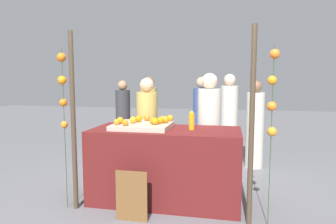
% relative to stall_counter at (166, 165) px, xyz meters
% --- Properties ---
extents(ground_plane, '(24.00, 24.00, 0.00)m').
position_rel_stall_counter_xyz_m(ground_plane, '(0.00, 0.00, -0.47)').
color(ground_plane, slate).
extents(stall_counter, '(1.87, 0.83, 0.93)m').
position_rel_stall_counter_xyz_m(stall_counter, '(0.00, 0.00, 0.00)').
color(stall_counter, '#5B1919').
rests_on(stall_counter, ground_plane).
extents(orange_tray, '(0.72, 0.67, 0.06)m').
position_rel_stall_counter_xyz_m(orange_tray, '(-0.31, 0.03, 0.50)').
color(orange_tray, '#B2AD99').
rests_on(orange_tray, stall_counter).
extents(orange_0, '(0.09, 0.09, 0.09)m').
position_rel_stall_counter_xyz_m(orange_0, '(-0.02, 0.11, 0.57)').
color(orange_0, orange).
rests_on(orange_0, orange_tray).
extents(orange_1, '(0.09, 0.09, 0.09)m').
position_rel_stall_counter_xyz_m(orange_1, '(-0.40, 0.13, 0.57)').
color(orange_1, orange).
rests_on(orange_1, orange_tray).
extents(orange_2, '(0.08, 0.08, 0.08)m').
position_rel_stall_counter_xyz_m(orange_2, '(-0.00, 0.30, 0.57)').
color(orange_2, orange).
rests_on(orange_2, orange_tray).
extents(orange_3, '(0.08, 0.08, 0.08)m').
position_rel_stall_counter_xyz_m(orange_3, '(-0.58, -0.06, 0.57)').
color(orange_3, orange).
rests_on(orange_3, orange_tray).
extents(orange_4, '(0.07, 0.07, 0.07)m').
position_rel_stall_counter_xyz_m(orange_4, '(-0.58, -0.18, 0.56)').
color(orange_4, orange).
rests_on(orange_4, orange_tray).
extents(orange_5, '(0.09, 0.09, 0.09)m').
position_rel_stall_counter_xyz_m(orange_5, '(-0.43, -0.00, 0.57)').
color(orange_5, orange).
rests_on(orange_5, orange_tray).
extents(orange_6, '(0.09, 0.09, 0.09)m').
position_rel_stall_counter_xyz_m(orange_6, '(-0.08, 0.04, 0.57)').
color(orange_6, orange).
rests_on(orange_6, orange_tray).
extents(orange_7, '(0.09, 0.09, 0.09)m').
position_rel_stall_counter_xyz_m(orange_7, '(-0.13, -0.05, 0.57)').
color(orange_7, orange).
rests_on(orange_7, orange_tray).
extents(orange_8, '(0.07, 0.07, 0.07)m').
position_rel_stall_counter_xyz_m(orange_8, '(-0.09, 0.25, 0.56)').
color(orange_8, orange).
rests_on(orange_8, orange_tray).
extents(orange_9, '(0.08, 0.08, 0.08)m').
position_rel_stall_counter_xyz_m(orange_9, '(-0.46, -0.22, 0.57)').
color(orange_9, orange).
rests_on(orange_9, orange_tray).
extents(orange_10, '(0.08, 0.08, 0.08)m').
position_rel_stall_counter_xyz_m(orange_10, '(-0.17, 0.01, 0.57)').
color(orange_10, orange).
rests_on(orange_10, orange_tray).
extents(orange_11, '(0.09, 0.09, 0.09)m').
position_rel_stall_counter_xyz_m(orange_11, '(-0.32, 0.27, 0.57)').
color(orange_11, orange).
rests_on(orange_11, orange_tray).
extents(juice_bottle, '(0.07, 0.07, 0.23)m').
position_rel_stall_counter_xyz_m(juice_bottle, '(0.33, 0.01, 0.57)').
color(juice_bottle, orange).
rests_on(juice_bottle, stall_counter).
extents(chalkboard_sign, '(0.36, 0.03, 0.58)m').
position_rel_stall_counter_xyz_m(chalkboard_sign, '(-0.25, -0.63, -0.19)').
color(chalkboard_sign, brown).
rests_on(chalkboard_sign, ground_plane).
extents(vendor_left, '(0.32, 0.32, 1.58)m').
position_rel_stall_counter_xyz_m(vendor_left, '(-0.43, 0.68, 0.27)').
color(vendor_left, tan).
rests_on(vendor_left, ground_plane).
extents(vendor_right, '(0.33, 0.33, 1.64)m').
position_rel_stall_counter_xyz_m(vendor_right, '(0.50, 0.67, 0.30)').
color(vendor_right, beige).
rests_on(vendor_right, ground_plane).
extents(crowd_person_0, '(0.33, 0.33, 1.66)m').
position_rel_stall_counter_xyz_m(crowd_person_0, '(0.78, 2.21, 0.31)').
color(crowd_person_0, beige).
rests_on(crowd_person_0, ground_plane).
extents(crowd_person_1, '(0.31, 0.31, 1.53)m').
position_rel_stall_counter_xyz_m(crowd_person_1, '(-1.44, 2.38, 0.25)').
color(crowd_person_1, '#333338').
rests_on(crowd_person_1, ground_plane).
extents(crowd_person_2, '(0.32, 0.32, 1.61)m').
position_rel_stall_counter_xyz_m(crowd_person_2, '(-0.78, 2.05, 0.28)').
color(crowd_person_2, tan).
rests_on(crowd_person_2, ground_plane).
extents(crowd_person_3, '(0.31, 0.31, 1.54)m').
position_rel_stall_counter_xyz_m(crowd_person_3, '(1.23, 1.76, 0.25)').
color(crowd_person_3, beige).
rests_on(crowd_person_3, ground_plane).
extents(crowd_person_4, '(0.32, 0.32, 1.60)m').
position_rel_stall_counter_xyz_m(crowd_person_4, '(0.26, 2.13, 0.28)').
color(crowd_person_4, '#384C8C').
rests_on(crowd_person_4, ground_plane).
extents(canopy_post_left, '(0.06, 0.06, 2.11)m').
position_rel_stall_counter_xyz_m(canopy_post_left, '(-1.01, -0.46, 0.59)').
color(canopy_post_left, '#473828').
rests_on(canopy_post_left, ground_plane).
extents(canopy_post_right, '(0.06, 0.06, 2.11)m').
position_rel_stall_counter_xyz_m(canopy_post_right, '(1.01, -0.46, 0.59)').
color(canopy_post_right, '#473828').
rests_on(canopy_post_right, ground_plane).
extents(garland_strand_left, '(0.10, 0.11, 1.91)m').
position_rel_stall_counter_xyz_m(garland_strand_left, '(-1.14, -0.46, 1.00)').
color(garland_strand_left, '#2D4C23').
rests_on(garland_strand_left, ground_plane).
extents(garland_strand_right, '(0.11, 0.11, 1.91)m').
position_rel_stall_counter_xyz_m(garland_strand_right, '(1.21, -0.45, 0.95)').
color(garland_strand_right, '#2D4C23').
rests_on(garland_strand_right, ground_plane).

